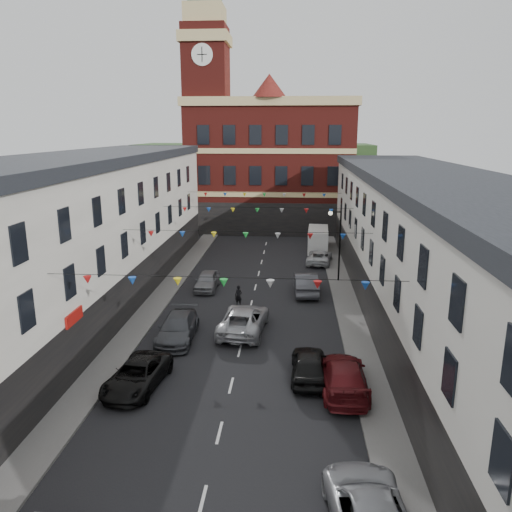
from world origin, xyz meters
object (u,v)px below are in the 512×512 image
(car_left_e, at_px, (207,281))
(car_right_e, at_px, (306,283))
(car_left_d, at_px, (178,328))
(street_lamp, at_px, (337,236))
(pedestrian, at_px, (238,296))
(car_right_c, at_px, (344,376))
(white_van, at_px, (318,239))
(car_right_f, at_px, (319,257))
(car_right_d, at_px, (309,364))
(car_right_b, at_px, (369,512))
(moving_car, at_px, (244,319))
(car_left_c, at_px, (137,375))

(car_left_e, xyz_separation_m, car_right_e, (7.80, -0.44, 0.12))
(car_left_d, bearing_deg, street_lamp, 48.76)
(car_left_d, xyz_separation_m, pedestrian, (3.03, 6.17, 0.02))
(car_right_e, height_order, pedestrian, car_right_e)
(car_right_c, relative_size, pedestrian, 3.49)
(car_right_e, relative_size, pedestrian, 3.24)
(white_van, bearing_deg, car_left_d, -108.77)
(car_left_d, height_order, car_right_f, car_left_d)
(car_left_d, height_order, car_right_d, car_right_d)
(car_right_b, relative_size, white_van, 1.00)
(car_left_d, relative_size, moving_car, 0.89)
(car_right_d, height_order, pedestrian, pedestrian)
(car_right_f, bearing_deg, moving_car, 79.90)
(car_right_f, distance_m, pedestrian, 13.89)
(car_left_c, relative_size, car_right_d, 1.09)
(car_right_c, distance_m, moving_car, 8.90)
(car_left_c, height_order, car_left_e, car_left_e)
(moving_car, bearing_deg, white_van, -99.65)
(car_left_d, xyz_separation_m, car_left_e, (0.11, 9.91, -0.04))
(car_left_e, height_order, car_right_b, car_right_b)
(car_right_c, bearing_deg, car_left_c, 2.74)
(street_lamp, height_order, car_left_c, street_lamp)
(car_right_e, distance_m, white_van, 14.53)
(car_left_e, relative_size, car_right_b, 0.78)
(car_right_d, distance_m, moving_car, 7.01)
(white_van, relative_size, pedestrian, 3.44)
(car_right_b, xyz_separation_m, car_right_e, (-1.45, 23.74, 0.08))
(car_right_c, bearing_deg, white_van, -90.12)
(car_left_d, distance_m, pedestrian, 6.87)
(car_right_b, bearing_deg, car_right_d, -86.06)
(car_left_d, bearing_deg, white_van, 66.70)
(street_lamp, distance_m, car_left_e, 11.17)
(car_left_e, height_order, moving_car, moving_car)
(car_right_c, xyz_separation_m, moving_car, (-5.55, 6.96, 0.02))
(street_lamp, relative_size, car_right_e, 1.21)
(moving_car, relative_size, pedestrian, 3.74)
(car_right_f, bearing_deg, pedestrian, 70.66)
(car_left_e, bearing_deg, car_right_f, 43.09)
(car_right_e, bearing_deg, pedestrian, 31.53)
(car_right_d, bearing_deg, car_left_e, -60.86)
(car_right_c, bearing_deg, car_left_e, -58.72)
(pedestrian, bearing_deg, car_right_c, -37.97)
(car_right_b, bearing_deg, pedestrian, -77.96)
(street_lamp, xyz_separation_m, car_left_d, (-10.46, -12.63, -3.16))
(moving_car, bearing_deg, car_right_f, -103.59)
(car_right_c, distance_m, car_right_d, 2.00)
(car_left_c, bearing_deg, car_right_d, 17.78)
(white_van, bearing_deg, street_lamp, -82.28)
(car_left_d, bearing_deg, car_right_c, -31.67)
(car_right_e, bearing_deg, car_right_b, 90.93)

